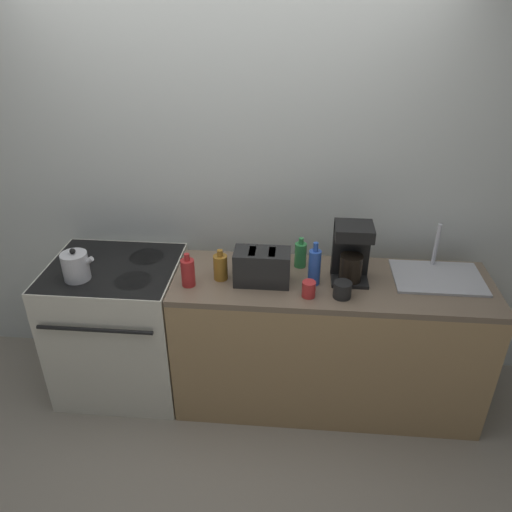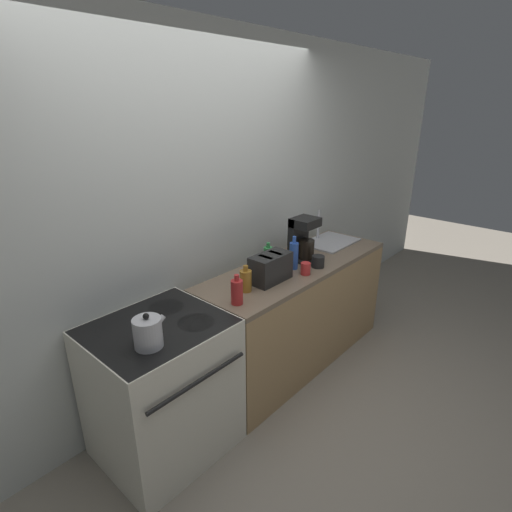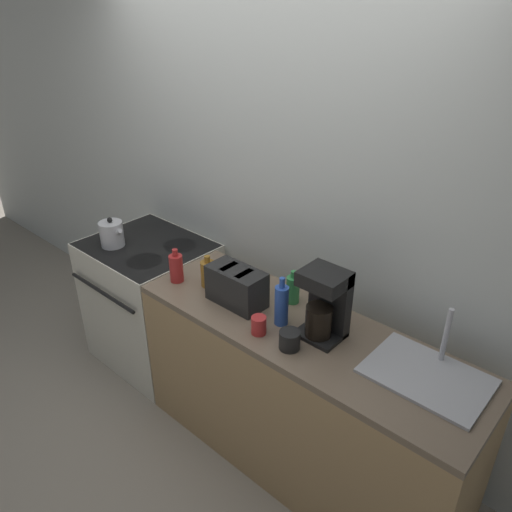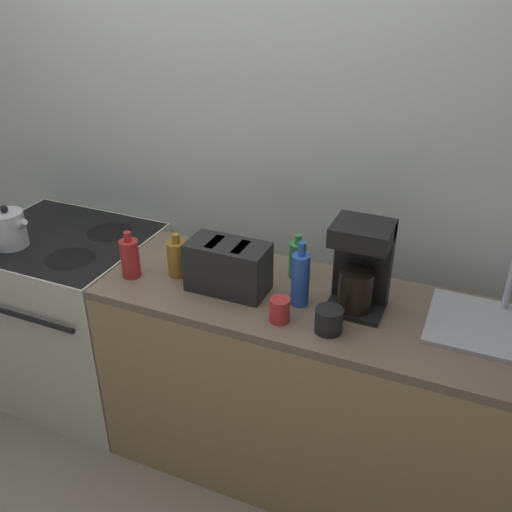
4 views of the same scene
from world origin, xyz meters
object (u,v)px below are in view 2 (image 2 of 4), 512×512
object	(u,v)px
bottle_blue	(294,255)
bottle_green	(268,256)
coffee_maker	(302,238)
stove	(163,387)
toaster	(270,268)
bottle_amber	(246,280)
cup_black	(318,261)
cup_red	(306,269)
kettle	(148,332)
bottle_red	(237,292)

from	to	relation	value
bottle_blue	bottle_green	size ratio (longest dim) A/B	1.40
coffee_maker	stove	bearing A→B (deg)	179.58
toaster	bottle_amber	bearing A→B (deg)	175.56
bottle_amber	cup_black	world-z (taller)	bottle_amber
toaster	cup_black	distance (m)	0.46
bottle_blue	cup_black	xyz separation A→B (m)	(0.15, -0.12, -0.06)
stove	cup_red	size ratio (longest dim) A/B	9.82
bottle_green	cup_black	size ratio (longest dim) A/B	1.88
toaster	bottle_green	size ratio (longest dim) A/B	1.68
toaster	cup_black	size ratio (longest dim) A/B	3.16
toaster	coffee_maker	world-z (taller)	coffee_maker
bottle_green	cup_red	size ratio (longest dim) A/B	2.05
bottle_green	cup_red	world-z (taller)	bottle_green
kettle	cup_red	size ratio (longest dim) A/B	2.16
bottle_red	cup_red	world-z (taller)	bottle_red
coffee_maker	bottle_green	bearing A→B (deg)	156.79
bottle_blue	cup_red	distance (m)	0.15
bottle_blue	cup_red	size ratio (longest dim) A/B	2.86
bottle_red	bottle_green	bearing A→B (deg)	23.25
cup_red	cup_black	bearing A→B (deg)	3.09
bottle_amber	bottle_green	world-z (taller)	bottle_green
toaster	bottle_amber	xyz separation A→B (m)	(-0.24, 0.02, -0.02)
stove	bottle_amber	size ratio (longest dim) A/B	4.82
stove	bottle_green	world-z (taller)	bottle_green
bottle_red	cup_black	xyz separation A→B (m)	(0.85, -0.05, -0.04)
bottle_amber	bottle_green	xyz separation A→B (m)	(0.45, 0.18, 0.00)
stove	bottle_blue	bearing A→B (deg)	-3.78
bottle_blue	cup_red	bearing A→B (deg)	-102.28
kettle	coffee_maker	size ratio (longest dim) A/B	0.56
bottle_blue	kettle	bearing A→B (deg)	-177.18
kettle	bottle_red	bearing A→B (deg)	-0.97
stove	bottle_blue	world-z (taller)	bottle_blue
cup_black	stove	bearing A→B (deg)	171.47
stove	cup_black	bearing A→B (deg)	-8.53
stove	coffee_maker	size ratio (longest dim) A/B	2.55
kettle	coffee_maker	world-z (taller)	coffee_maker
toaster	bottle_amber	size ratio (longest dim) A/B	1.69
bottle_blue	bottle_green	distance (m)	0.21
bottle_red	cup_red	distance (m)	0.67
kettle	coffee_maker	distance (m)	1.56
kettle	bottle_blue	distance (m)	1.35
bottle_green	cup_red	distance (m)	0.33
stove	bottle_green	xyz separation A→B (m)	(1.13, 0.11, 0.51)
cup_black	kettle	bearing A→B (deg)	177.81
toaster	bottle_blue	xyz separation A→B (m)	(0.29, 0.01, 0.01)
kettle	cup_black	xyz separation A→B (m)	(1.50, -0.06, -0.04)
bottle_green	bottle_blue	bearing A→B (deg)	-67.67
cup_red	bottle_blue	bearing A→B (deg)	77.72
stove	bottle_amber	distance (m)	0.85
stove	bottle_blue	xyz separation A→B (m)	(1.20, -0.08, 0.54)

